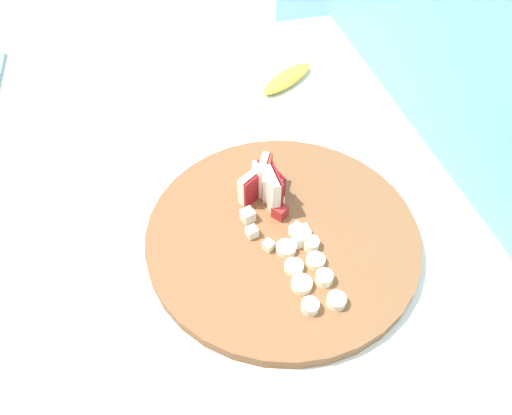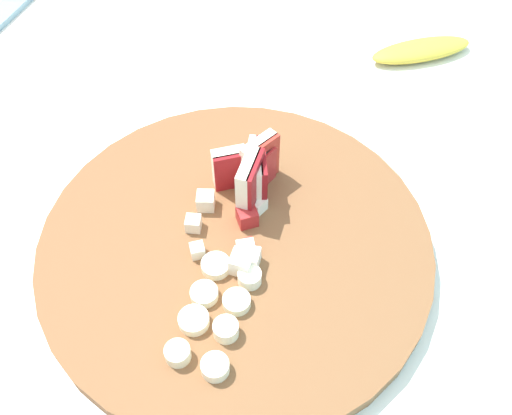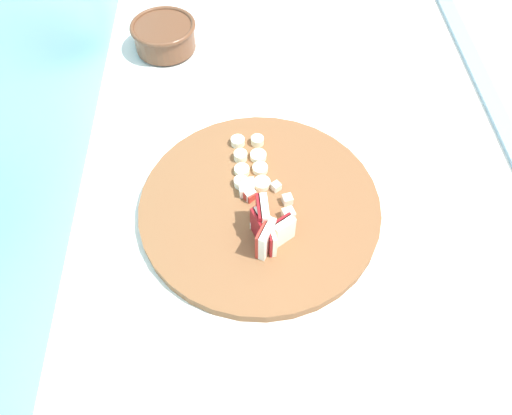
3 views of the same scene
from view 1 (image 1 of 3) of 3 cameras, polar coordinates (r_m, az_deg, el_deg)
tiled_countertop at (r=1.11m, az=-2.59°, el=-20.35°), size 1.40×0.84×0.93m
tile_backsplash at (r=1.02m, az=22.32°, el=-8.56°), size 2.40×0.04×1.39m
cutting_board at (r=0.71m, az=3.29°, el=-3.30°), size 0.42×0.42×0.02m
apple_wedge_fan at (r=0.73m, az=1.26°, el=2.93°), size 0.09×0.07×0.07m
apple_dice_pile at (r=0.70m, az=3.32°, el=-2.09°), size 0.10×0.09×0.02m
banana_slice_rows at (r=0.65m, az=6.72°, el=-8.14°), size 0.13×0.07×0.02m
banana_peel at (r=1.03m, az=3.92°, el=15.79°), size 0.13×0.15×0.02m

